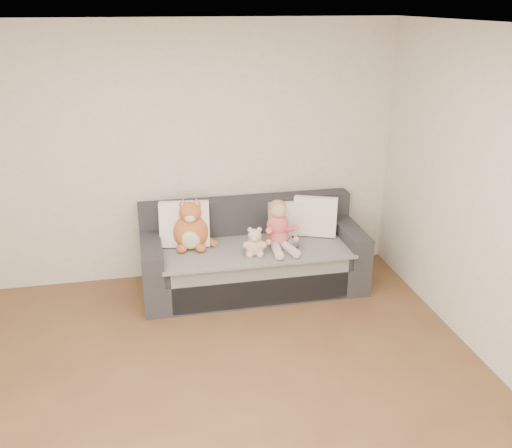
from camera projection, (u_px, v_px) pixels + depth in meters
The scene contains 10 objects.
room_shell at pixel (202, 233), 3.79m from camera, with size 5.00×5.00×5.00m.
sofa at pixel (252, 258), 5.78m from camera, with size 2.20×0.94×0.85m.
cushion_left at pixel (185, 224), 5.60m from camera, with size 0.51×0.28×0.46m.
cushion_right_back at pixel (287, 219), 5.85m from camera, with size 0.40×0.20×0.37m.
cushion_right_front at pixel (315, 216), 5.85m from camera, with size 0.48×0.35×0.42m.
toddler at pixel (279, 228), 5.55m from camera, with size 0.34×0.49×0.48m.
plush_cat at pixel (191, 229), 5.54m from camera, with size 0.42×0.36×0.53m.
teddy_bear at pixel (255, 244), 5.40m from camera, with size 0.23×0.18×0.29m.
plush_cow at pixel (294, 242), 5.59m from camera, with size 0.12×0.19×0.15m.
sippy_cup at pixel (246, 250), 5.43m from camera, with size 0.09×0.06×0.10m.
Camera 1 is at (-0.37, -3.08, 2.75)m, focal length 40.00 mm.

